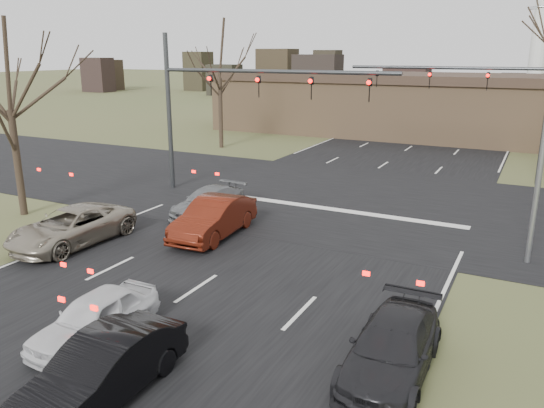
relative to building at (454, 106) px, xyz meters
The scene contains 15 objects.
ground 38.15m from the building, 93.01° to the right, with size 360.00×360.00×0.00m, color #4C552D.
road_main 22.25m from the building, 95.19° to the left, with size 14.00×300.00×0.02m, color black.
road_cross 23.24m from the building, 94.97° to the right, with size 200.00×14.00×0.02m, color black.
building is the anchor object (origin of this frame).
mast_arm_near 26.14m from the building, 106.13° to the right, with size 12.12×0.24×8.00m.
mast_arm_far 15.75m from the building, 74.42° to the right, with size 11.12×0.24×8.00m.
streetlight_right_near 28.97m from the building, 76.31° to the right, with size 2.34×0.25×10.00m.
tree_left_near 34.95m from the building, 112.87° to the right, with size 5.10×5.10×8.50m.
tree_left_far 20.39m from the building, 139.09° to the right, with size 5.70×5.70×9.50m.
car_silver_suv 34.92m from the building, 104.11° to the right, with size 2.31×5.00×1.39m, color gray.
car_white_sedan 38.78m from the building, 93.70° to the right, with size 1.48×3.67×1.25m, color silver.
car_black_hatch 40.37m from the building, 90.89° to the right, with size 1.44×4.13×1.36m, color black.
car_charcoal_sedan 36.98m from the building, 83.00° to the right, with size 1.74×4.28×1.24m, color black.
car_grey_ahead 29.01m from the building, 101.97° to the right, with size 1.70×4.19×1.22m, color slate.
car_red_ahead 30.93m from the building, 97.85° to the right, with size 1.61×4.63×1.53m, color #54180C.
Camera 1 is at (8.90, -9.29, 7.02)m, focal length 35.00 mm.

